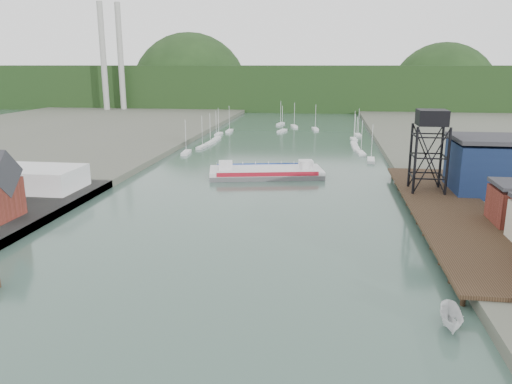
# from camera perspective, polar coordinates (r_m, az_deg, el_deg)

# --- Properties ---
(ground) EXTENTS (600.00, 600.00, 0.00)m
(ground) POSITION_cam_1_polar(r_m,az_deg,el_deg) (52.34, -10.20, -16.38)
(ground) COLOR #334F43
(ground) RESTS_ON ground
(east_pier) EXTENTS (14.00, 70.00, 2.45)m
(east_pier) POSITION_cam_1_polar(r_m,az_deg,el_deg) (93.52, 21.41, -1.95)
(east_pier) COLOR black
(east_pier) RESTS_ON ground
(white_shed) EXTENTS (18.00, 12.00, 4.50)m
(white_shed) POSITION_cam_1_polar(r_m,az_deg,el_deg) (112.08, -23.88, 1.43)
(white_shed) COLOR silver
(white_shed) RESTS_ON west_quay
(lift_tower) EXTENTS (6.50, 6.50, 16.00)m
(lift_tower) POSITION_cam_1_polar(r_m,az_deg,el_deg) (103.04, 19.43, 7.47)
(lift_tower) COLOR black
(lift_tower) RESTS_ON east_pier
(blue_shed) EXTENTS (20.50, 14.50, 11.30)m
(blue_shed) POSITION_cam_1_polar(r_m,az_deg,el_deg) (110.03, 26.54, 2.63)
(blue_shed) COLOR #0B1533
(blue_shed) RESTS_ON east_land
(marina_sailboats) EXTENTS (57.71, 92.65, 0.90)m
(marina_sailboats) POSITION_cam_1_polar(r_m,az_deg,el_deg) (183.47, 3.40, 6.12)
(marina_sailboats) COLOR silver
(marina_sailboats) RESTS_ON ground
(smokestacks) EXTENTS (11.20, 8.20, 60.00)m
(smokestacks) POSITION_cam_1_polar(r_m,az_deg,el_deg) (300.50, -16.13, 14.47)
(smokestacks) COLOR #A6A6A1
(smokestacks) RESTS_ON ground
(distant_hills) EXTENTS (500.00, 120.00, 80.00)m
(distant_hills) POSITION_cam_1_polar(r_m,az_deg,el_deg) (344.77, 5.08, 11.61)
(distant_hills) COLOR black
(distant_hills) RESTS_ON ground
(chain_ferry) EXTENTS (28.87, 16.26, 3.92)m
(chain_ferry) POSITION_cam_1_polar(r_m,az_deg,el_deg) (121.73, 1.14, 2.30)
(chain_ferry) COLOR #545457
(chain_ferry) RESTS_ON ground
(motorboat) EXTENTS (2.71, 5.84, 2.18)m
(motorboat) POSITION_cam_1_polar(r_m,az_deg,el_deg) (56.87, 21.45, -13.32)
(motorboat) COLOR silver
(motorboat) RESTS_ON ground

